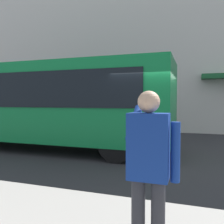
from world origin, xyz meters
name	(u,v)px	position (x,y,z in m)	size (l,w,h in m)	color
ground_plane	(160,159)	(0.00, 0.00, 0.00)	(60.00, 60.00, 0.00)	#2B2B2D
building_facade_far	(177,25)	(-0.02, -6.80, 5.99)	(28.00, 1.55, 12.00)	beige
red_bus	(46,103)	(4.15, -0.22, 1.68)	(9.05, 2.54, 3.08)	#0F7238
pedestrian_photographer	(149,162)	(-0.53, 4.94, 1.14)	(0.53, 0.52, 1.70)	#2D2D33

